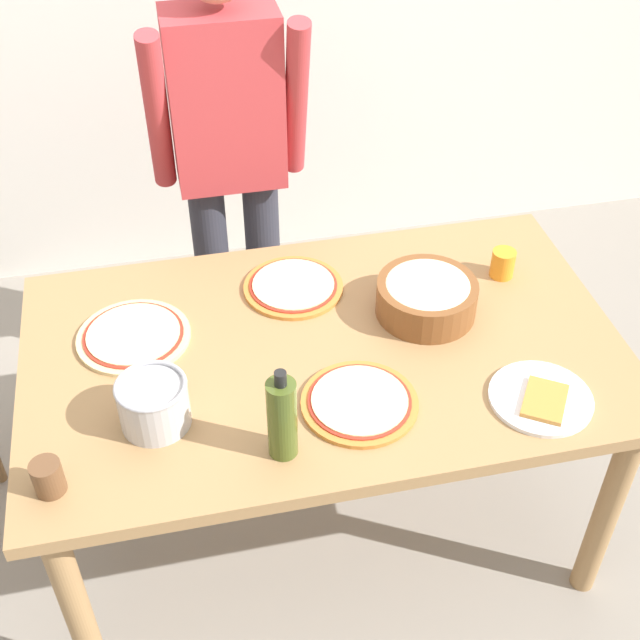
% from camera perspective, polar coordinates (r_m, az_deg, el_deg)
% --- Properties ---
extents(ground, '(8.00, 8.00, 0.00)m').
position_cam_1_polar(ground, '(2.82, 0.22, -13.25)').
color(ground, gray).
extents(dining_table, '(1.60, 0.96, 0.76)m').
position_cam_1_polar(dining_table, '(2.31, 0.26, -3.44)').
color(dining_table, '#A37A4C').
rests_on(dining_table, ground).
extents(person_cook, '(0.49, 0.25, 1.62)m').
position_cam_1_polar(person_cook, '(2.74, -6.15, 11.14)').
color(person_cook, '#2D2D38').
rests_on(person_cook, ground).
extents(pizza_raw_on_board, '(0.31, 0.31, 0.02)m').
position_cam_1_polar(pizza_raw_on_board, '(2.32, -12.55, -1.06)').
color(pizza_raw_on_board, beige).
rests_on(pizza_raw_on_board, dining_table).
extents(pizza_cooked_on_tray, '(0.29, 0.29, 0.02)m').
position_cam_1_polar(pizza_cooked_on_tray, '(2.09, 2.70, -5.59)').
color(pizza_cooked_on_tray, '#C67A33').
rests_on(pizza_cooked_on_tray, dining_table).
extents(pizza_second_cooked, '(0.29, 0.29, 0.02)m').
position_cam_1_polar(pizza_second_cooked, '(2.43, -1.83, 2.30)').
color(pizza_second_cooked, '#C67A33').
rests_on(pizza_second_cooked, dining_table).
extents(plate_with_slice, '(0.26, 0.26, 0.02)m').
position_cam_1_polar(plate_with_slice, '(2.17, 14.81, -5.17)').
color(plate_with_slice, white).
rests_on(plate_with_slice, dining_table).
extents(popcorn_bowl, '(0.28, 0.28, 0.11)m').
position_cam_1_polar(popcorn_bowl, '(2.33, 7.27, 1.70)').
color(popcorn_bowl, brown).
rests_on(popcorn_bowl, dining_table).
extents(olive_oil_bottle, '(0.07, 0.07, 0.26)m').
position_cam_1_polar(olive_oil_bottle, '(1.91, -2.59, -6.66)').
color(olive_oil_bottle, '#47561E').
rests_on(olive_oil_bottle, dining_table).
extents(steel_pot, '(0.17, 0.17, 0.13)m').
position_cam_1_polar(steel_pot, '(2.05, -11.25, -5.56)').
color(steel_pot, '#B7B7BC').
rests_on(steel_pot, dining_table).
extents(cup_orange, '(0.07, 0.07, 0.08)m').
position_cam_1_polar(cup_orange, '(2.52, 12.32, 3.77)').
color(cup_orange, orange).
rests_on(cup_orange, dining_table).
extents(cup_small_brown, '(0.07, 0.07, 0.08)m').
position_cam_1_polar(cup_small_brown, '(1.98, -18.01, -10.13)').
color(cup_small_brown, brown).
rests_on(cup_small_brown, dining_table).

